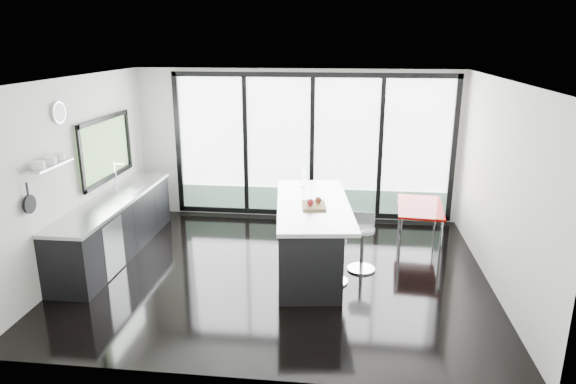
# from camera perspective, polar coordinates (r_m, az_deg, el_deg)

# --- Properties ---
(floor) EXTENTS (6.00, 5.00, 0.00)m
(floor) POSITION_cam_1_polar(r_m,az_deg,el_deg) (7.68, -1.01, -8.86)
(floor) COLOR black
(floor) RESTS_ON ground
(ceiling) EXTENTS (6.00, 5.00, 0.00)m
(ceiling) POSITION_cam_1_polar(r_m,az_deg,el_deg) (6.95, -1.13, 12.45)
(ceiling) COLOR white
(ceiling) RESTS_ON wall_back
(wall_back) EXTENTS (6.00, 0.09, 2.80)m
(wall_back) POSITION_cam_1_polar(r_m,az_deg,el_deg) (9.58, 2.52, 4.37)
(wall_back) COLOR beige
(wall_back) RESTS_ON ground
(wall_front) EXTENTS (6.00, 0.00, 2.80)m
(wall_front) POSITION_cam_1_polar(r_m,az_deg,el_deg) (4.86, -5.01, -6.59)
(wall_front) COLOR beige
(wall_front) RESTS_ON ground
(wall_left) EXTENTS (0.26, 5.00, 2.80)m
(wall_left) POSITION_cam_1_polar(r_m,az_deg,el_deg) (8.32, -21.58, 3.36)
(wall_left) COLOR beige
(wall_left) RESTS_ON ground
(wall_right) EXTENTS (0.00, 5.00, 2.80)m
(wall_right) POSITION_cam_1_polar(r_m,az_deg,el_deg) (7.42, 22.54, 0.44)
(wall_right) COLOR beige
(wall_right) RESTS_ON ground
(counter_cabinets) EXTENTS (0.69, 3.24, 1.36)m
(counter_cabinets) POSITION_cam_1_polar(r_m,az_deg,el_deg) (8.60, -18.64, -3.58)
(counter_cabinets) COLOR black
(counter_cabinets) RESTS_ON floor
(island) EXTENTS (1.35, 2.60, 1.32)m
(island) POSITION_cam_1_polar(r_m,az_deg,el_deg) (7.66, 2.15, -4.76)
(island) COLOR black
(island) RESTS_ON floor
(bar_stool_near) EXTENTS (0.53, 0.53, 0.66)m
(bar_stool_near) POSITION_cam_1_polar(r_m,az_deg,el_deg) (7.28, 5.12, -7.59)
(bar_stool_near) COLOR silver
(bar_stool_near) RESTS_ON floor
(bar_stool_far) EXTENTS (0.46, 0.46, 0.66)m
(bar_stool_far) POSITION_cam_1_polar(r_m,az_deg,el_deg) (7.69, 8.22, -6.30)
(bar_stool_far) COLOR silver
(bar_stool_far) RESTS_ON floor
(red_table) EXTENTS (0.82, 1.31, 0.67)m
(red_table) POSITION_cam_1_polar(r_m,az_deg,el_deg) (8.83, 14.33, -3.56)
(red_table) COLOR #960904
(red_table) RESTS_ON floor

